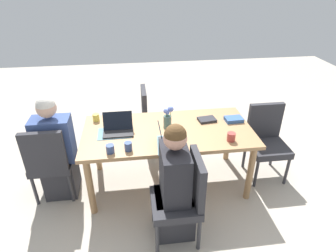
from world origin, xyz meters
TOP-DOWN VIEW (x-y plane):
  - ground_plane at (0.00, 0.00)m, footprint 10.00×10.00m
  - dining_table at (0.00, 0.00)m, footprint 1.86×0.92m
  - chair_head_right_left_near at (1.28, 0.06)m, footprint 0.44×0.44m
  - person_head_right_left_near at (1.22, -0.01)m, footprint 0.40×0.36m
  - chair_far_left_mid at (-0.04, 0.78)m, footprint 0.44×0.44m
  - person_far_left_mid at (0.04, 0.72)m, footprint 0.36×0.40m
  - chair_head_left_left_far at (-1.20, -0.05)m, footprint 0.44×0.44m
  - chair_near_right_near at (0.10, -0.80)m, footprint 0.44×0.44m
  - flower_vase at (-0.01, -0.05)m, footprint 0.11×0.10m
  - placemat_head_right_left_near at (0.58, -0.01)m, footprint 0.36×0.27m
  - placemat_far_left_mid at (0.02, 0.30)m, footprint 0.28×0.38m
  - laptop_head_right_left_near at (0.54, -0.03)m, footprint 0.32×0.22m
  - laptop_far_left_mid at (0.04, 0.32)m, footprint 0.22×0.32m
  - coffee_mug_near_left at (0.61, 0.36)m, footprint 0.08×0.08m
  - coffee_mug_near_right at (-0.61, 0.30)m, footprint 0.09×0.09m
  - coffee_mug_centre_left at (0.43, 0.34)m, footprint 0.07×0.07m
  - coffee_mug_centre_right at (0.80, -0.32)m, footprint 0.08×0.08m
  - book_red_cover at (-0.78, -0.11)m, footprint 0.21×0.15m
  - book_blue_cover at (-0.48, -0.16)m, footprint 0.22×0.17m

SIDE VIEW (x-z plane):
  - ground_plane at x=0.00m, z-range 0.00..0.00m
  - chair_head_right_left_near at x=1.28m, z-range 0.05..0.95m
  - chair_far_left_mid at x=-0.04m, z-range 0.05..0.95m
  - chair_head_left_left_far at x=-1.20m, z-range 0.05..0.95m
  - chair_near_right_near at x=0.10m, z-range 0.05..0.95m
  - person_head_right_left_near at x=1.22m, z-range -0.07..1.12m
  - person_far_left_mid at x=0.04m, z-range -0.07..1.12m
  - dining_table at x=0.00m, z-range 0.29..1.02m
  - placemat_head_right_left_near at x=0.58m, z-range 0.73..0.74m
  - placemat_far_left_mid at x=0.02m, z-range 0.73..0.74m
  - book_blue_cover at x=-0.48m, z-range 0.73..0.76m
  - book_red_cover at x=-0.78m, z-range 0.73..0.78m
  - coffee_mug_near_left at x=0.61m, z-range 0.73..0.82m
  - coffee_mug_centre_right at x=0.80m, z-range 0.73..0.82m
  - laptop_head_right_left_near at x=0.54m, z-range 0.67..0.88m
  - coffee_mug_centre_left at x=0.43m, z-range 0.73..0.82m
  - laptop_far_left_mid at x=0.04m, z-range 0.67..0.88m
  - coffee_mug_near_right at x=-0.61m, z-range 0.73..0.82m
  - flower_vase at x=-0.01m, z-range 0.73..0.99m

